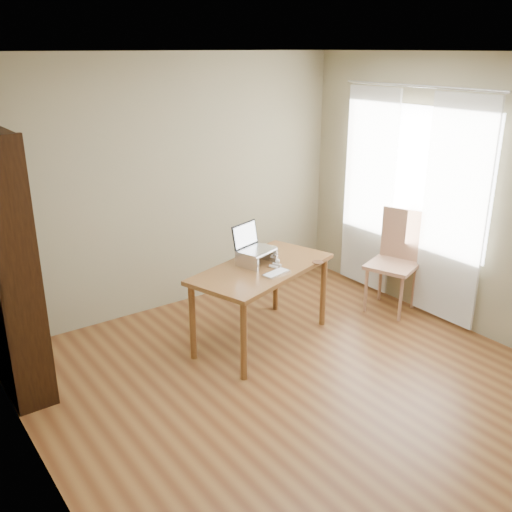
{
  "coord_description": "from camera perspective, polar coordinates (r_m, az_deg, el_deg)",
  "views": [
    {
      "loc": [
        -2.67,
        -2.89,
        2.63
      ],
      "look_at": [
        0.13,
        0.99,
        0.88
      ],
      "focal_mm": 40.0,
      "sensor_mm": 36.0,
      "label": 1
    }
  ],
  "objects": [
    {
      "name": "room",
      "position": [
        4.18,
        6.74,
        1.46
      ],
      "size": [
        4.04,
        4.54,
        2.64
      ],
      "color": "#572F17",
      "rests_on": "ground"
    },
    {
      "name": "keyboard",
      "position": [
        5.02,
        2.01,
        -1.73
      ],
      "size": [
        0.28,
        0.16,
        0.02
      ],
      "rotation": [
        0.0,
        0.0,
        0.2
      ],
      "color": "silver",
      "rests_on": "desk"
    },
    {
      "name": "coaster",
      "position": [
        5.32,
        6.22,
        -0.62
      ],
      "size": [
        0.11,
        0.11,
        0.01
      ],
      "primitive_type": "cylinder",
      "color": "#532E1C",
      "rests_on": "desk"
    },
    {
      "name": "desk",
      "position": [
        5.23,
        0.59,
        -2.08
      ],
      "size": [
        1.53,
        1.07,
        0.75
      ],
      "rotation": [
        0.0,
        0.0,
        0.3
      ],
      "color": "brown",
      "rests_on": "ground"
    },
    {
      "name": "laptop_stand",
      "position": [
        5.22,
        0.07,
        0.03
      ],
      "size": [
        0.32,
        0.25,
        0.13
      ],
      "rotation": [
        0.0,
        0.0,
        0.3
      ],
      "color": "silver",
      "rests_on": "desk"
    },
    {
      "name": "curtains",
      "position": [
        6.06,
        14.98,
        5.54
      ],
      "size": [
        0.03,
        1.9,
        2.25
      ],
      "color": "white",
      "rests_on": "ground"
    },
    {
      "name": "laptop",
      "position": [
        5.23,
        -0.31,
        1.34
      ],
      "size": [
        0.39,
        0.37,
        0.24
      ],
      "rotation": [
        0.0,
        0.0,
        0.3
      ],
      "color": "silver",
      "rests_on": "laptop_stand"
    },
    {
      "name": "chair",
      "position": [
        6.1,
        14.03,
        -0.12
      ],
      "size": [
        0.6,
        0.6,
        1.06
      ],
      "rotation": [
        0.0,
        0.0,
        0.34
      ],
      "color": "#A07557",
      "rests_on": "ground"
    },
    {
      "name": "cat",
      "position": [
        5.28,
        0.24,
        -0.02
      ],
      "size": [
        0.23,
        0.47,
        0.14
      ],
      "rotation": [
        0.0,
        0.0,
        0.34
      ],
      "color": "#403B32",
      "rests_on": "desk"
    },
    {
      "name": "bookshelf",
      "position": [
        4.78,
        -23.7,
        -0.92
      ],
      "size": [
        0.3,
        0.9,
        2.1
      ],
      "color": "black",
      "rests_on": "ground"
    }
  ]
}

